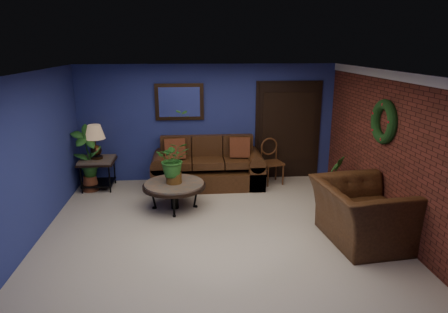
{
  "coord_description": "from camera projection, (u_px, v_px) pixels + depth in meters",
  "views": [
    {
      "loc": [
        -0.39,
        -5.96,
        2.89
      ],
      "look_at": [
        0.17,
        0.55,
        1.05
      ],
      "focal_mm": 32.0,
      "sensor_mm": 36.0,
      "label": 1
    }
  ],
  "objects": [
    {
      "name": "floor_plant",
      "position": [
        334.0,
        176.0,
        7.65
      ],
      "size": [
        0.46,
        0.41,
        0.86
      ],
      "color": "brown",
      "rests_on": "ground"
    },
    {
      "name": "wall_mirror",
      "position": [
        179.0,
        102.0,
        8.38
      ],
      "size": [
        1.02,
        0.06,
        0.77
      ],
      "primitive_type": "cube",
      "color": "#3D2714",
      "rests_on": "wall_back"
    },
    {
      "name": "floor",
      "position": [
        216.0,
        227.0,
        6.53
      ],
      "size": [
        5.5,
        5.5,
        0.0
      ],
      "primitive_type": "plane",
      "color": "beige",
      "rests_on": "ground"
    },
    {
      "name": "closet_door",
      "position": [
        288.0,
        131.0,
        8.76
      ],
      "size": [
        1.44,
        0.06,
        2.18
      ],
      "primitive_type": "cube",
      "color": "black",
      "rests_on": "wall_back"
    },
    {
      "name": "crown_molding",
      "position": [
        393.0,
        75.0,
        6.1
      ],
      "size": [
        0.03,
        5.0,
        0.14
      ],
      "primitive_type": "cube",
      "color": "white",
      "rests_on": "wall_right_brick"
    },
    {
      "name": "wall_right_brick",
      "position": [
        386.0,
        150.0,
        6.42
      ],
      "size": [
        0.04,
        5.0,
        2.5
      ],
      "primitive_type": "cube",
      "color": "maroon",
      "rests_on": "ground"
    },
    {
      "name": "coffee_plant",
      "position": [
        173.0,
        160.0,
        7.05
      ],
      "size": [
        0.62,
        0.54,
        0.77
      ],
      "color": "brown",
      "rests_on": "coffee_table"
    },
    {
      "name": "table_lamp",
      "position": [
        95.0,
        138.0,
        8.01
      ],
      "size": [
        0.41,
        0.41,
        0.67
      ],
      "color": "#3D2714",
      "rests_on": "end_table"
    },
    {
      "name": "wall_left",
      "position": [
        33.0,
        158.0,
        5.96
      ],
      "size": [
        0.04,
        5.0,
        2.5
      ],
      "primitive_type": "cube",
      "color": "navy",
      "rests_on": "ground"
    },
    {
      "name": "coffee_table",
      "position": [
        174.0,
        186.0,
        7.18
      ],
      "size": [
        1.13,
        1.13,
        0.49
      ],
      "rotation": [
        0.0,
        0.0,
        0.08
      ],
      "color": "#4D4943",
      "rests_on": "ground"
    },
    {
      "name": "tall_plant",
      "position": [
        88.0,
        156.0,
        8.0
      ],
      "size": [
        0.67,
        0.55,
        1.35
      ],
      "color": "brown",
      "rests_on": "ground"
    },
    {
      "name": "ceiling",
      "position": [
        215.0,
        72.0,
        5.85
      ],
      "size": [
        5.5,
        5.0,
        0.02
      ],
      "primitive_type": "cube",
      "color": "silver",
      "rests_on": "wall_back"
    },
    {
      "name": "side_chair",
      "position": [
        271.0,
        158.0,
        8.53
      ],
      "size": [
        0.5,
        0.5,
        0.96
      ],
      "rotation": [
        0.0,
        0.0,
        0.24
      ],
      "color": "brown",
      "rests_on": "ground"
    },
    {
      "name": "armchair",
      "position": [
        362.0,
        213.0,
        5.97
      ],
      "size": [
        1.36,
        1.51,
        0.9
      ],
      "primitive_type": "imported",
      "rotation": [
        0.0,
        0.0,
        1.68
      ],
      "color": "#4B2A15",
      "rests_on": "ground"
    },
    {
      "name": "wall_back",
      "position": [
        208.0,
        123.0,
        8.59
      ],
      "size": [
        5.5,
        0.04,
        2.5
      ],
      "primitive_type": "cube",
      "color": "navy",
      "rests_on": "ground"
    },
    {
      "name": "end_table",
      "position": [
        98.0,
        166.0,
        8.17
      ],
      "size": [
        0.7,
        0.7,
        0.64
      ],
      "color": "#4D4943",
      "rests_on": "ground"
    },
    {
      "name": "wreath",
      "position": [
        384.0,
        122.0,
        6.34
      ],
      "size": [
        0.16,
        0.72,
        0.72
      ],
      "primitive_type": "torus",
      "rotation": [
        0.0,
        1.57,
        0.0
      ],
      "color": "black",
      "rests_on": "wall_right_brick"
    },
    {
      "name": "sofa",
      "position": [
        208.0,
        169.0,
        8.44
      ],
      "size": [
        2.3,
        0.99,
        1.03
      ],
      "color": "#4B2A15",
      "rests_on": "ground"
    }
  ]
}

